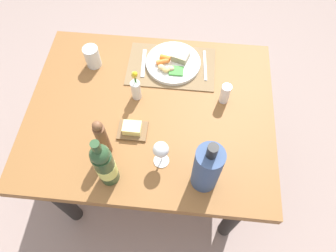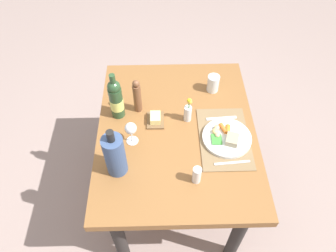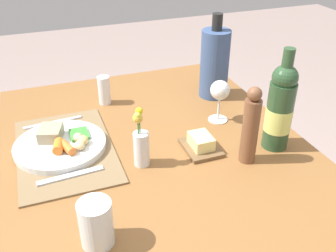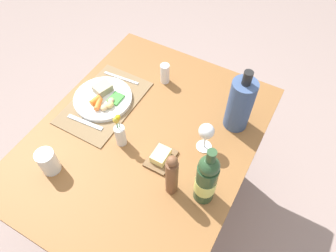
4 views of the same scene
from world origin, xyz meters
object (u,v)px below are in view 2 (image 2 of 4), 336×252
salt_shaker (197,175)px  flower_vase (188,112)px  fork (232,163)px  water_tumbler (213,84)px  pepper_mill (137,96)px  wine_glass (131,129)px  knife (221,118)px  wine_bottle (116,99)px  butter_dish (155,119)px  dinner_plate (227,137)px  dining_table (176,141)px  cooler_bottle (115,155)px

salt_shaker → flower_vase: (0.41, 0.02, 0.01)m
fork → water_tumbler: water_tumbler is taller
pepper_mill → wine_glass: size_ratio=1.59×
pepper_mill → flower_vase: (-0.09, -0.29, -0.04)m
knife → wine_bottle: bearing=81.0°
wine_glass → fork: bearing=-106.9°
pepper_mill → butter_dish: (-0.10, -0.10, -0.09)m
water_tumbler → salt_shaker: 0.68m
dinner_plate → knife: size_ratio=1.52×
dining_table → water_tumbler: (0.32, -0.24, 0.17)m
fork → wine_glass: wine_glass is taller
dining_table → fork: bearing=-130.5°
fork → pepper_mill: pepper_mill is taller
wine_bottle → salt_shaker: (-0.46, -0.43, -0.08)m
cooler_bottle → salt_shaker: bearing=-100.8°
pepper_mill → wine_bottle: size_ratio=0.75×
dinner_plate → salt_shaker: salt_shaker is taller
fork → knife: (0.31, 0.02, 0.00)m
dining_table → wine_glass: 0.35m
dinner_plate → flower_vase: (0.16, 0.21, 0.05)m
wine_bottle → butter_dish: bearing=-104.8°
water_tumbler → wine_glass: wine_glass is taller
fork → salt_shaker: bearing=111.2°
wine_glass → flower_vase: bearing=-64.6°
fork → pepper_mill: 0.66m
dinner_plate → butter_dish: 0.43m
wine_bottle → salt_shaker: 0.64m
wine_bottle → dinner_plate: bearing=-108.2°
water_tumbler → wine_bottle: 0.63m
cooler_bottle → butter_dish: size_ratio=2.43×
wine_bottle → fork: bearing=-120.2°
pepper_mill → salt_shaker: bearing=-148.0°
dining_table → pepper_mill: size_ratio=4.90×
pepper_mill → wine_bottle: wine_bottle is taller
dining_table → dinner_plate: bearing=-106.6°
fork → cooler_bottle: 0.62m
wine_glass → wine_bottle: 0.22m
water_tumbler → wine_glass: size_ratio=0.76×
fork → wine_bottle: bearing=55.4°
wine_glass → cooler_bottle: 0.20m
flower_vase → butter_dish: bearing=92.6°
knife → pepper_mill: bearing=75.6°
butter_dish → pepper_mill: bearing=47.2°
butter_dish → water_tumbler: bearing=-55.1°
dinner_plate → knife: 0.15m
salt_shaker → flower_vase: size_ratio=0.59×
knife → pepper_mill: pepper_mill is taller
cooler_bottle → butter_dish: (0.33, -0.20, -0.11)m
knife → cooler_bottle: (-0.33, 0.59, 0.12)m
knife → wine_glass: (-0.15, 0.52, 0.10)m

